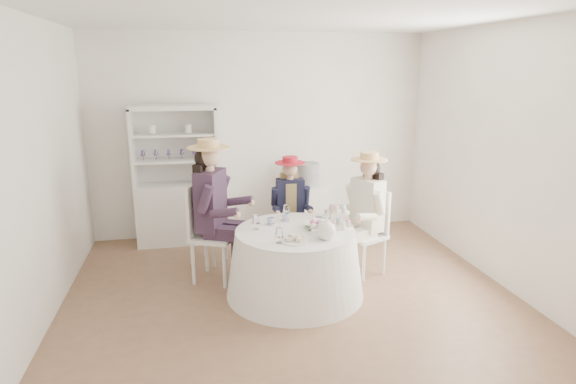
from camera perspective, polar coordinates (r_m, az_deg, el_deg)
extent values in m
plane|color=brown|center=(5.06, 0.23, -11.87)|extent=(4.50, 4.50, 0.00)
plane|color=white|center=(4.55, 0.26, 20.21)|extent=(4.50, 4.50, 0.00)
plane|color=silver|center=(6.56, -3.28, 6.66)|extent=(4.50, 0.00, 4.50)
plane|color=silver|center=(2.75, 8.63, -4.80)|extent=(4.50, 0.00, 4.50)
plane|color=silver|center=(4.72, -27.60, 1.87)|extent=(0.00, 4.50, 4.50)
plane|color=silver|center=(5.52, 23.84, 3.92)|extent=(0.00, 4.50, 4.50)
cone|color=white|center=(4.91, 0.83, -8.43)|extent=(1.39, 1.39, 0.67)
cylinder|color=white|center=(4.79, 0.85, -4.66)|extent=(1.19, 1.19, 0.02)
cube|color=silver|center=(6.46, -12.80, -2.47)|extent=(1.13, 0.71, 0.80)
cube|color=silver|center=(6.44, -13.21, 5.53)|extent=(1.02, 0.37, 0.97)
cube|color=silver|center=(6.21, -13.52, 9.71)|extent=(1.13, 0.71, 0.05)
cube|color=silver|center=(6.31, -17.93, 5.02)|extent=(0.16, 0.39, 0.97)
cube|color=silver|center=(6.27, -8.55, 5.52)|extent=(0.16, 0.39, 0.97)
cube|color=silver|center=(6.30, -13.16, 3.70)|extent=(1.05, 0.65, 0.03)
cube|color=silver|center=(6.24, -13.34, 6.65)|extent=(1.05, 0.65, 0.03)
sphere|color=white|center=(6.28, -9.57, 4.51)|extent=(0.12, 0.12, 0.12)
cube|color=silver|center=(6.54, 2.30, -2.25)|extent=(0.48, 0.48, 0.72)
cylinder|color=black|center=(6.41, 2.35, 2.12)|extent=(0.39, 0.39, 0.30)
cube|color=silver|center=(5.23, -8.74, -5.26)|extent=(0.58, 0.58, 0.04)
cylinder|color=silver|center=(5.11, -7.54, -8.74)|extent=(0.04, 0.04, 0.48)
cylinder|color=silver|center=(5.41, -6.20, -7.33)|extent=(0.04, 0.04, 0.48)
cylinder|color=silver|center=(5.24, -11.16, -8.29)|extent=(0.04, 0.04, 0.48)
cylinder|color=silver|center=(5.54, -9.64, -6.95)|extent=(0.04, 0.04, 0.48)
cube|color=silver|center=(5.22, -10.87, -1.99)|extent=(0.21, 0.39, 0.55)
cube|color=black|center=(5.12, -9.14, -0.96)|extent=(0.37, 0.45, 0.64)
cube|color=black|center=(5.07, -7.82, -4.83)|extent=(0.40, 0.29, 0.13)
cylinder|color=black|center=(5.14, -6.08, -8.44)|extent=(0.11, 0.11, 0.50)
cylinder|color=black|center=(4.88, -9.73, -0.82)|extent=(0.21, 0.17, 0.30)
cube|color=black|center=(5.24, -7.04, -4.14)|extent=(0.40, 0.29, 0.13)
cylinder|color=black|center=(5.31, -5.36, -7.64)|extent=(0.11, 0.11, 0.50)
cylinder|color=black|center=(5.28, -7.79, 0.45)|extent=(0.21, 0.17, 0.30)
cylinder|color=#D8A889|center=(5.04, -9.30, 2.76)|extent=(0.10, 0.10, 0.09)
sphere|color=#D8A889|center=(5.01, -9.36, 4.11)|extent=(0.21, 0.21, 0.21)
sphere|color=black|center=(5.04, -9.87, 3.95)|extent=(0.21, 0.21, 0.21)
cube|color=black|center=(5.10, -10.14, 1.12)|extent=(0.19, 0.28, 0.42)
cylinder|color=#DDAD6B|center=(5.00, -9.40, 5.22)|extent=(0.44, 0.44, 0.01)
cylinder|color=#DDAD6B|center=(4.99, -9.42, 5.72)|extent=(0.22, 0.22, 0.09)
cube|color=silver|center=(5.76, 0.26, -4.20)|extent=(0.37, 0.37, 0.04)
cylinder|color=silver|center=(5.67, -0.96, -6.68)|extent=(0.03, 0.03, 0.39)
cylinder|color=silver|center=(5.72, 1.89, -6.53)|extent=(0.03, 0.03, 0.39)
cylinder|color=silver|center=(5.94, -1.31, -5.69)|extent=(0.03, 0.03, 0.39)
cylinder|color=silver|center=(5.98, 1.41, -5.55)|extent=(0.03, 0.03, 0.39)
cube|color=silver|center=(5.83, 0.03, -1.47)|extent=(0.34, 0.04, 0.44)
cube|color=#181A31|center=(5.67, 0.24, -1.00)|extent=(0.33, 0.19, 0.52)
cube|color=tan|center=(5.67, 0.24, -1.00)|extent=(0.13, 0.20, 0.44)
cube|color=#181A31|center=(5.62, -0.38, -3.90)|extent=(0.13, 0.31, 0.11)
cylinder|color=#181A31|center=(5.60, -0.20, -6.89)|extent=(0.09, 0.09, 0.41)
cylinder|color=#181A31|center=(5.60, -1.57, -0.56)|extent=(0.09, 0.16, 0.24)
cube|color=#181A31|center=(5.64, 1.23, -3.82)|extent=(0.13, 0.31, 0.11)
cylinder|color=#181A31|center=(5.62, 1.42, -6.80)|extent=(0.09, 0.09, 0.41)
cylinder|color=#181A31|center=(5.65, 2.14, -0.42)|extent=(0.09, 0.16, 0.24)
cylinder|color=#D8A889|center=(5.61, 0.24, 1.71)|extent=(0.08, 0.08, 0.07)
sphere|color=#D8A889|center=(5.59, 0.24, 2.69)|extent=(0.17, 0.17, 0.17)
sphere|color=tan|center=(5.63, 0.18, 2.64)|extent=(0.17, 0.17, 0.17)
cube|color=tan|center=(5.70, 0.13, 0.65)|extent=(0.22, 0.08, 0.34)
cylinder|color=red|center=(5.57, 0.24, 3.49)|extent=(0.36, 0.36, 0.01)
cylinder|color=red|center=(5.56, 0.24, 3.85)|extent=(0.18, 0.18, 0.07)
cube|color=silver|center=(5.41, 9.06, -5.18)|extent=(0.52, 0.52, 0.04)
cylinder|color=silver|center=(5.49, 6.64, -7.31)|extent=(0.04, 0.04, 0.43)
cylinder|color=silver|center=(5.28, 8.97, -8.29)|extent=(0.04, 0.04, 0.43)
cylinder|color=silver|center=(5.70, 8.97, -6.57)|extent=(0.04, 0.04, 0.43)
cylinder|color=silver|center=(5.50, 11.30, -7.47)|extent=(0.04, 0.04, 0.43)
cube|color=silver|center=(5.45, 10.48, -2.17)|extent=(0.18, 0.35, 0.49)
cube|color=white|center=(5.31, 9.37, -1.46)|extent=(0.33, 0.40, 0.57)
cube|color=white|center=(5.36, 7.54, -4.41)|extent=(0.36, 0.26, 0.12)
cylinder|color=white|center=(5.38, 6.37, -7.67)|extent=(0.10, 0.10, 0.45)
cylinder|color=white|center=(5.41, 7.58, -0.36)|extent=(0.19, 0.15, 0.27)
cube|color=white|center=(5.25, 8.87, -4.90)|extent=(0.36, 0.26, 0.12)
cylinder|color=white|center=(5.26, 7.68, -8.23)|extent=(0.10, 0.10, 0.45)
cylinder|color=white|center=(5.13, 10.70, -1.30)|extent=(0.19, 0.15, 0.27)
cylinder|color=#D8A889|center=(5.24, 9.50, 1.73)|extent=(0.09, 0.09, 0.08)
sphere|color=#D8A889|center=(5.22, 9.55, 2.89)|extent=(0.19, 0.19, 0.19)
sphere|color=black|center=(5.25, 9.88, 2.79)|extent=(0.19, 0.19, 0.19)
cube|color=black|center=(5.32, 10.03, 0.40)|extent=(0.17, 0.25, 0.37)
cylinder|color=#DDAD6B|center=(5.20, 9.59, 3.84)|extent=(0.39, 0.39, 0.01)
cylinder|color=#DDAD6B|center=(5.19, 9.61, 4.26)|extent=(0.20, 0.20, 0.08)
cube|color=silver|center=(5.73, -9.43, -4.28)|extent=(0.51, 0.51, 0.04)
cylinder|color=silver|center=(5.86, -7.34, -6.01)|extent=(0.03, 0.03, 0.41)
cylinder|color=silver|center=(6.00, -9.85, -5.61)|extent=(0.03, 0.03, 0.41)
cylinder|color=silver|center=(5.62, -8.79, -6.99)|extent=(0.03, 0.03, 0.41)
cylinder|color=silver|center=(5.76, -11.38, -6.54)|extent=(0.03, 0.03, 0.41)
cube|color=silver|center=(5.52, -10.41, -2.32)|extent=(0.31, 0.21, 0.47)
imported|color=white|center=(4.95, -2.05, -3.52)|extent=(0.10, 0.10, 0.06)
imported|color=white|center=(5.05, -0.33, -3.11)|extent=(0.08, 0.08, 0.06)
imported|color=white|center=(4.97, 3.66, -3.44)|extent=(0.11, 0.11, 0.07)
imported|color=white|center=(4.84, 3.23, -4.00)|extent=(0.28, 0.28, 0.06)
sphere|color=pink|center=(4.73, 4.18, -3.76)|extent=(0.07, 0.07, 0.07)
sphere|color=white|center=(4.76, 3.86, -3.62)|extent=(0.07, 0.07, 0.07)
sphere|color=pink|center=(4.77, 3.35, -3.59)|extent=(0.07, 0.07, 0.07)
sphere|color=white|center=(4.74, 2.93, -3.69)|extent=(0.07, 0.07, 0.07)
sphere|color=pink|center=(4.70, 2.86, -3.85)|extent=(0.07, 0.07, 0.07)
sphere|color=white|center=(4.67, 3.17, -3.99)|extent=(0.07, 0.07, 0.07)
sphere|color=pink|center=(4.66, 3.70, -4.02)|extent=(0.07, 0.07, 0.07)
sphere|color=white|center=(4.69, 4.11, -3.92)|extent=(0.07, 0.07, 0.07)
sphere|color=white|center=(4.54, 4.54, -4.58)|extent=(0.19, 0.19, 0.19)
cylinder|color=white|center=(4.57, 5.92, -4.35)|extent=(0.11, 0.03, 0.09)
cylinder|color=white|center=(4.51, 4.57, -3.46)|extent=(0.04, 0.04, 0.02)
cylinder|color=white|center=(4.49, 0.79, -5.78)|extent=(0.27, 0.27, 0.01)
cube|color=beige|center=(4.45, 0.18, -5.62)|extent=(0.06, 0.04, 0.03)
cube|color=beige|center=(4.48, 0.79, -5.34)|extent=(0.07, 0.06, 0.03)
cube|color=beige|center=(4.51, 1.39, -5.34)|extent=(0.08, 0.07, 0.03)
cube|color=beige|center=(4.51, 0.42, -5.18)|extent=(0.07, 0.07, 0.03)
cube|color=beige|center=(4.45, 1.31, -5.64)|extent=(0.07, 0.08, 0.03)
cylinder|color=white|center=(4.90, 6.26, -4.09)|extent=(0.24, 0.24, 0.01)
cylinder|color=white|center=(4.88, 6.28, -3.28)|extent=(0.02, 0.02, 0.16)
cylinder|color=white|center=(4.86, 6.31, -2.39)|extent=(0.18, 0.18, 0.01)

